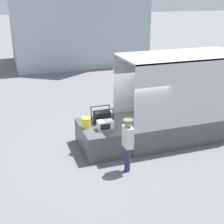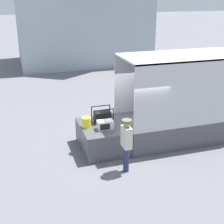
% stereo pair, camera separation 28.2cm
% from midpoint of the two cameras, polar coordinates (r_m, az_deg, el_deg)
% --- Properties ---
extents(ground_plane, '(160.00, 160.00, 0.00)m').
position_cam_midpoint_polar(ground_plane, '(11.81, 2.68, -6.08)').
color(ground_plane, slate).
extents(box_truck, '(6.90, 2.13, 3.28)m').
position_cam_midpoint_polar(box_truck, '(13.22, 19.03, 0.30)').
color(box_truck, '#B2B2B7').
rests_on(box_truck, ground).
extents(tailgate_deck, '(1.58, 2.02, 0.92)m').
position_cam_midpoint_polar(tailgate_deck, '(11.38, -1.04, -4.57)').
color(tailgate_deck, '#4C4C51').
rests_on(tailgate_deck, ground).
extents(microwave, '(0.55, 0.34, 0.31)m').
position_cam_midpoint_polar(microwave, '(10.83, -0.51, -2.37)').
color(microwave, white).
rests_on(microwave, tailgate_deck).
extents(portable_generator, '(0.73, 0.47, 0.57)m').
position_cam_midpoint_polar(portable_generator, '(11.41, -0.97, -0.81)').
color(portable_generator, black).
rests_on(portable_generator, tailgate_deck).
extents(orange_bucket, '(0.33, 0.33, 0.37)m').
position_cam_midpoint_polar(orange_bucket, '(10.99, -4.00, -1.91)').
color(orange_bucket, yellow).
rests_on(orange_bucket, tailgate_deck).
extents(worker_person, '(0.32, 0.44, 1.78)m').
position_cam_midpoint_polar(worker_person, '(9.69, 3.50, -5.16)').
color(worker_person, navy).
rests_on(worker_person, ground).
extents(house_backdrop, '(10.47, 7.05, 8.30)m').
position_cam_midpoint_polar(house_backdrop, '(26.07, -5.34, 18.36)').
color(house_backdrop, '#A8B2BC').
rests_on(house_backdrop, ground).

